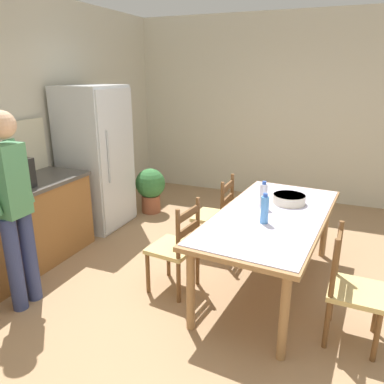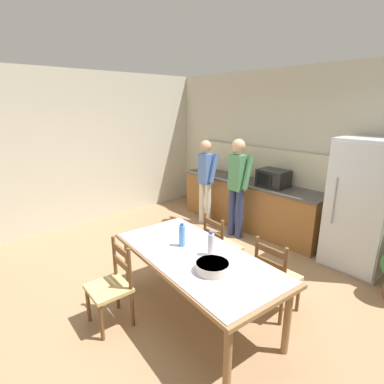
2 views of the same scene
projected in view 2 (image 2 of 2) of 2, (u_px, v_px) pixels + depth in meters
The scene contains 17 objects.
ground_plane at pixel (194, 292), 3.79m from camera, with size 8.32×8.32×0.00m, color #9E7A56.
wall_back at pixel (311, 156), 5.07m from camera, with size 6.52×0.12×2.90m, color beige.
wall_left at pixel (81, 150), 5.74m from camera, with size 0.12×5.20×2.90m, color beige.
kitchen_counter at pixel (249, 203), 5.75m from camera, with size 2.98×0.66×0.90m.
counter_splashback at pixel (261, 163), 5.73m from camera, with size 2.94×0.03×0.60m, color beige.
refrigerator at pixel (362, 206), 4.16m from camera, with size 0.79×0.73×1.86m.
microwave at pixel (273, 178), 5.19m from camera, with size 0.50×0.39×0.30m.
paper_bag at pixel (236, 169), 5.79m from camera, with size 0.24×0.16×0.36m, color tan.
dining_table at pixel (196, 261), 3.17m from camera, with size 2.10×1.12×0.77m.
bottle_near_centre at pixel (182, 235), 3.31m from camera, with size 0.07×0.07×0.27m.
bottle_off_centre at pixel (211, 244), 3.11m from camera, with size 0.07×0.07×0.27m.
serving_bowl at pixel (212, 266), 2.82m from camera, with size 0.32×0.32×0.09m.
chair_side_far_right at pixel (276, 277), 3.33m from camera, with size 0.42×0.40×0.91m.
chair_side_near_left at pixel (112, 286), 3.16m from camera, with size 0.44×0.42×0.91m.
chair_side_far_left at pixel (221, 247), 4.03m from camera, with size 0.46×0.45×0.91m.
person_at_sink at pixel (206, 178), 5.76m from camera, with size 0.41×0.28×1.64m.
person_at_counter at pixel (237, 183), 5.15m from camera, with size 0.44×0.30×1.74m.
Camera 2 is at (2.45, -2.19, 2.29)m, focal length 28.00 mm.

